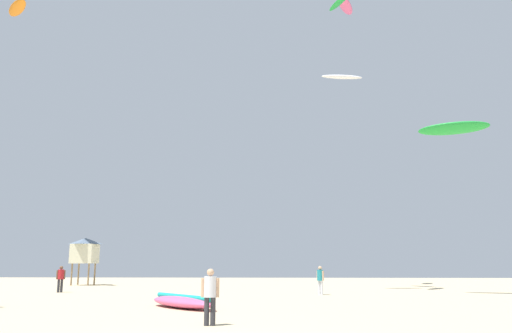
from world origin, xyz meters
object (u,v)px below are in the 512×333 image
Objects in this scene: kite_grounded_near at (183,302)px; kite_aloft_0 at (340,2)px; kite_aloft_6 at (342,77)px; kite_aloft_5 at (17,8)px; lifeguard_tower at (85,250)px; person_foreground at (210,292)px; kite_aloft_3 at (453,128)px; person_right at (61,277)px; kite_aloft_1 at (345,6)px; person_left at (320,278)px.

kite_grounded_near is 1.35× the size of kite_aloft_0.
kite_aloft_6 is (9.01, 14.49, 15.55)m from kite_grounded_near.
lifeguard_tower is at bearing 46.10° from kite_aloft_5.
person_foreground is 0.38× the size of kite_aloft_3.
kite_aloft_3 is at bearing -43.68° from person_foreground.
kite_grounded_near is 0.99× the size of kite_aloft_3.
person_right is 34.08m from kite_aloft_1.
kite_aloft_1 reaches higher than kite_grounded_near.
kite_aloft_3 is at bearing -48.78° from kite_aloft_0.
kite_aloft_6 is at bearing 21.44° from person_left.
kite_aloft_0 is 0.97× the size of kite_aloft_5.
person_right is at bearing -35.70° from kite_aloft_5.
kite_aloft_6 is at bearing 66.95° from person_right.
person_left is at bearing -19.56° from person_foreground.
person_left is 0.51× the size of kite_aloft_5.
person_right is 0.39× the size of kite_aloft_3.
person_left is 15.79m from kite_aloft_6.
person_foreground is at bearing -108.91° from kite_aloft_6.
kite_aloft_1 is 12.54m from kite_aloft_6.
person_right is 12.00m from lifeguard_tower.
kite_aloft_1 is at bearing 84.57° from person_right.
person_left is at bearing -116.20° from kite_aloft_6.
lifeguard_tower is 22.17m from kite_aloft_5.
person_right is at bearing -153.70° from kite_aloft_1.
kite_aloft_3 reaches higher than kite_grounded_near.
person_left is at bearing -108.01° from kite_aloft_1.
kite_aloft_5 is at bearing 166.54° from kite_aloft_3.
kite_aloft_1 is (23.90, -1.10, 22.76)m from lifeguard_tower.
person_left is at bearing -112.10° from kite_aloft_0.
lifeguard_tower is (-13.31, 22.98, 2.79)m from kite_grounded_near.
lifeguard_tower is at bearing 177.37° from kite_aloft_1.
person_right is at bearing 131.08° from person_left.
kite_aloft_5 reaches higher than person_foreground.
kite_aloft_0 reaches higher than person_right.
person_foreground is 0.43× the size of kite_aloft_1.
person_foreground is 0.40× the size of lifeguard_tower.
kite_grounded_near is 23.08m from kite_aloft_6.
person_foreground is 21.47m from person_right.
kite_aloft_3 is (5.93, -6.77, -12.74)m from kite_aloft_0.
kite_aloft_1 reaches higher than kite_aloft_3.
kite_aloft_5 reaches higher than person_left.
lifeguard_tower reaches higher than person_left.
kite_aloft_6 is (-1.58, -7.39, -10.00)m from kite_aloft_1.
kite_aloft_0 reaches higher than lifeguard_tower.
kite_aloft_3 is (8.59, -0.20, 9.26)m from person_left.
person_right is at bearing 31.94° from person_foreground.
kite_grounded_near is 34.76m from kite_aloft_5.
kite_aloft_5 reaches higher than kite_aloft_0.
person_left is 0.39× the size of kite_grounded_near.
person_right is 27.25m from kite_aloft_3.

